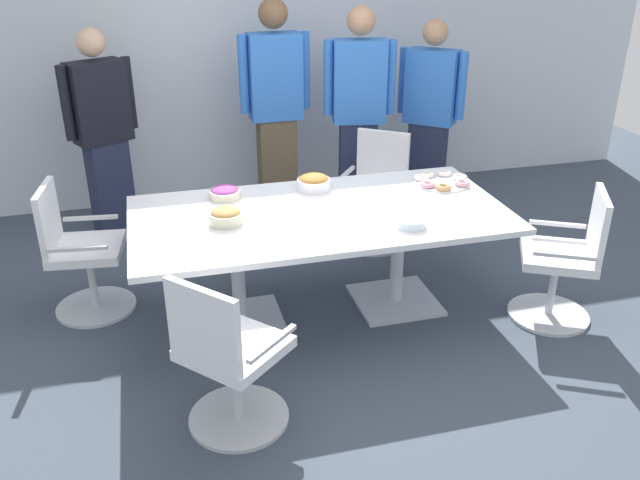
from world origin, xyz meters
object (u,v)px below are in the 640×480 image
(snack_bowl_pretzels, at_px, (314,182))
(snack_bowl_candy_mix, at_px, (225,192))
(office_chair_3, at_px, (565,264))
(person_standing_2, at_px, (359,112))
(office_chair_1, at_px, (80,257))
(office_chair_2, at_px, (228,362))
(office_chair_0, at_px, (376,196))
(person_standing_0, at_px, (103,132))
(person_standing_1, at_px, (276,107))
(conference_table, at_px, (320,230))
(donut_platter, at_px, (441,181))
(snack_bowl_cookies, at_px, (226,216))
(person_standing_3, at_px, (430,115))
(plate_stack, at_px, (411,223))

(snack_bowl_pretzels, bearing_deg, snack_bowl_candy_mix, 179.98)
(office_chair_3, height_order, person_standing_2, person_standing_2)
(office_chair_1, xyz_separation_m, office_chair_2, (0.80, -1.44, 0.00))
(office_chair_0, xyz_separation_m, person_standing_0, (-2.10, 0.75, 0.48))
(office_chair_2, xyz_separation_m, person_standing_1, (0.82, 2.73, 0.59))
(conference_table, xyz_separation_m, donut_platter, (0.97, 0.28, 0.14))
(snack_bowl_cookies, bearing_deg, donut_platter, 11.06)
(office_chair_0, xyz_separation_m, person_standing_1, (-0.67, 0.75, 0.59))
(office_chair_0, relative_size, person_standing_1, 0.48)
(snack_bowl_cookies, bearing_deg, snack_bowl_pretzels, 32.63)
(person_standing_1, relative_size, person_standing_2, 1.03)
(person_standing_0, bearing_deg, person_standing_1, 153.50)
(person_standing_3, bearing_deg, snack_bowl_candy_mix, 72.11)
(person_standing_3, height_order, snack_bowl_candy_mix, person_standing_3)
(office_chair_1, distance_m, snack_bowl_pretzels, 1.66)
(office_chair_2, height_order, plate_stack, office_chair_2)
(conference_table, bearing_deg, person_standing_2, 64.07)
(person_standing_0, distance_m, donut_platter, 2.75)
(office_chair_1, distance_m, donut_platter, 2.55)
(person_standing_2, bearing_deg, donut_platter, 111.12)
(conference_table, bearing_deg, office_chair_3, -17.10)
(conference_table, distance_m, office_chair_1, 1.63)
(office_chair_1, xyz_separation_m, person_standing_1, (1.62, 1.29, 0.59))
(office_chair_3, xyz_separation_m, snack_bowl_cookies, (-2.15, 0.45, 0.40))
(office_chair_2, height_order, person_standing_2, person_standing_2)
(snack_bowl_cookies, relative_size, plate_stack, 1.15)
(office_chair_1, height_order, person_standing_3, person_standing_3)
(snack_bowl_cookies, bearing_deg, conference_table, 2.47)
(office_chair_3, bearing_deg, office_chair_0, 56.53)
(person_standing_2, distance_m, snack_bowl_cookies, 2.10)
(office_chair_0, bearing_deg, person_standing_0, 17.39)
(snack_bowl_pretzels, height_order, snack_bowl_candy_mix, snack_bowl_pretzels)
(person_standing_0, height_order, snack_bowl_candy_mix, person_standing_0)
(conference_table, distance_m, person_standing_0, 2.23)
(conference_table, bearing_deg, person_standing_3, 47.90)
(office_chair_3, distance_m, snack_bowl_cookies, 2.23)
(person_standing_2, bearing_deg, person_standing_3, -166.26)
(office_chair_2, distance_m, donut_platter, 2.16)
(snack_bowl_candy_mix, bearing_deg, snack_bowl_cookies, -96.61)
(office_chair_3, xyz_separation_m, snack_bowl_candy_mix, (-2.10, 0.87, 0.38))
(person_standing_3, height_order, snack_bowl_cookies, person_standing_3)
(donut_platter, bearing_deg, snack_bowl_cookies, -168.94)
(office_chair_1, xyz_separation_m, snack_bowl_pretzels, (1.61, -0.05, 0.40))
(office_chair_3, xyz_separation_m, person_standing_1, (-1.47, 2.22, 0.59))
(office_chair_1, height_order, person_standing_1, person_standing_1)
(person_standing_2, bearing_deg, snack_bowl_cookies, 61.30)
(conference_table, distance_m, person_standing_3, 2.15)
(office_chair_1, bearing_deg, snack_bowl_cookies, 69.90)
(conference_table, relative_size, person_standing_0, 1.41)
(person_standing_1, distance_m, plate_stack, 2.16)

